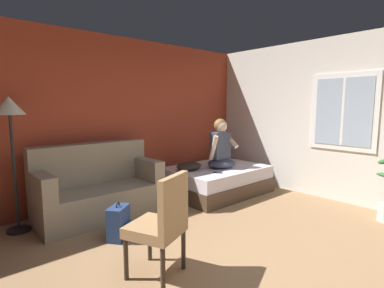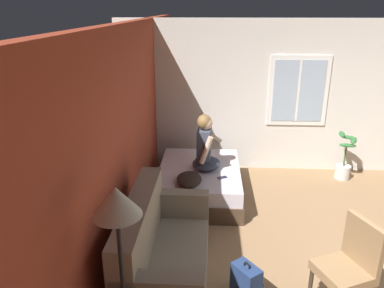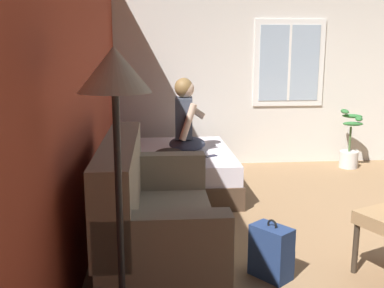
# 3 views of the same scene
# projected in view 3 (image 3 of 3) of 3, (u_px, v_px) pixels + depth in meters

# --- Properties ---
(wall_back_accent) EXTENTS (10.90, 0.16, 2.70)m
(wall_back_accent) POSITION_uv_depth(u_px,v_px,m) (73.00, 94.00, 3.45)
(wall_back_accent) COLOR #993823
(wall_back_accent) RESTS_ON ground
(wall_side_with_window) EXTENTS (0.19, 7.25, 2.70)m
(wall_side_with_window) POSITION_uv_depth(u_px,v_px,m) (313.00, 72.00, 6.66)
(wall_side_with_window) COLOR silver
(wall_side_with_window) RESTS_ON ground
(bed) EXTENTS (1.75, 1.30, 0.48)m
(bed) POSITION_uv_depth(u_px,v_px,m) (179.00, 170.00, 5.50)
(bed) COLOR #4C3828
(bed) RESTS_ON ground
(couch) EXTENTS (1.71, 0.84, 1.04)m
(couch) POSITION_uv_depth(u_px,v_px,m) (152.00, 224.00, 3.38)
(couch) COLOR gray
(couch) RESTS_ON ground
(person_seated) EXTENTS (0.55, 0.48, 0.88)m
(person_seated) POSITION_uv_depth(u_px,v_px,m) (186.00, 121.00, 5.39)
(person_seated) COLOR #383D51
(person_seated) RESTS_ON bed
(backpack) EXTENTS (0.35, 0.35, 0.46)m
(backpack) POSITION_uv_depth(u_px,v_px,m) (272.00, 252.00, 3.36)
(backpack) COLOR navy
(backpack) RESTS_ON ground
(throw_pillow) EXTENTS (0.50, 0.39, 0.14)m
(throw_pillow) POSITION_uv_depth(u_px,v_px,m) (170.00, 156.00, 4.88)
(throw_pillow) COLOR #2D231E
(throw_pillow) RESTS_ON bed
(cell_phone) EXTENTS (0.13, 0.16, 0.01)m
(cell_phone) POSITION_uv_depth(u_px,v_px,m) (211.00, 156.00, 5.15)
(cell_phone) COLOR black
(cell_phone) RESTS_ON bed
(floor_lamp) EXTENTS (0.36, 0.36, 1.70)m
(floor_lamp) POSITION_uv_depth(u_px,v_px,m) (116.00, 103.00, 2.18)
(floor_lamp) COLOR black
(floor_lamp) RESTS_ON ground
(potted_plant) EXTENTS (0.39, 0.37, 0.85)m
(potted_plant) POSITION_uv_depth(u_px,v_px,m) (350.00, 147.00, 6.46)
(potted_plant) COLOR silver
(potted_plant) RESTS_ON ground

